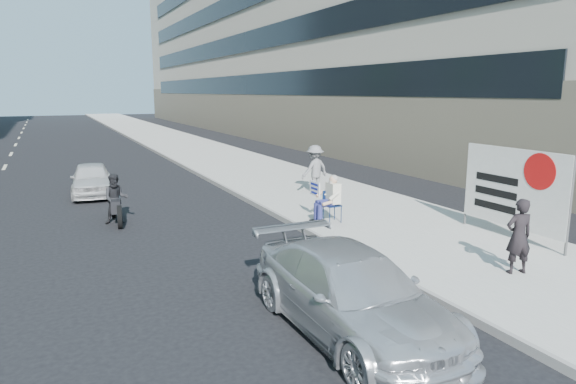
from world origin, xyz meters
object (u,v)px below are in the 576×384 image
seated_protester (328,196)px  pedestrian_woman (519,236)px  protest_banner (513,188)px  motorcycle (116,201)px  parked_sedan (351,293)px  jogger (315,169)px  white_sedan_near (92,179)px

seated_protester → pedestrian_woman: (1.36, -5.09, 0.03)m
protest_banner → motorcycle: 10.48m
parked_sedan → motorcycle: motorcycle is taller
parked_sedan → motorcycle: bearing=105.3°
seated_protester → parked_sedan: (-2.79, -5.60, -0.23)m
jogger → white_sedan_near: (-7.08, 3.74, -0.41)m
pedestrian_woman → parked_sedan: 4.19m
jogger → pedestrian_woman: jogger is taller
seated_protester → jogger: size_ratio=0.77×
jogger → protest_banner: size_ratio=0.55×
protest_banner → motorcycle: (-8.40, 6.23, -0.76)m
jogger → motorcycle: (-6.81, -0.86, -0.36)m
seated_protester → protest_banner: protest_banner is taller
seated_protester → white_sedan_near: (-5.46, 7.55, -0.29)m
protest_banner → parked_sedan: protest_banner is taller
jogger → protest_banner: bearing=89.0°
jogger → white_sedan_near: 8.02m
white_sedan_near → motorcycle: motorcycle is taller
pedestrian_woman → protest_banner: bearing=-121.9°
parked_sedan → white_sedan_near: 13.42m
seated_protester → white_sedan_near: 9.32m
jogger → parked_sedan: (-4.41, -9.42, -0.35)m
white_sedan_near → motorcycle: size_ratio=1.67×
pedestrian_woman → white_sedan_near: (-6.82, 12.64, -0.32)m
motorcycle → white_sedan_near: bearing=101.1°
parked_sedan → pedestrian_woman: bearing=6.8°
parked_sedan → seated_protester: bearing=63.2°
pedestrian_woman → jogger: bearing=-77.9°
pedestrian_woman → protest_banner: protest_banner is taller
pedestrian_woman → parked_sedan: size_ratio=0.34×
seated_protester → white_sedan_near: bearing=125.9°
white_sedan_near → motorcycle: 4.61m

